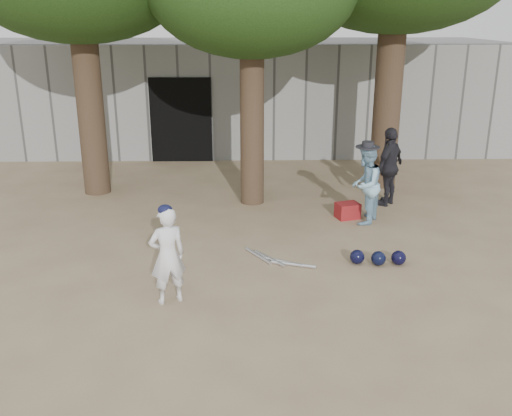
{
  "coord_description": "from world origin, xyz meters",
  "views": [
    {
      "loc": [
        0.4,
        -7.13,
        3.7
      ],
      "look_at": [
        0.6,
        1.0,
        0.95
      ],
      "focal_mm": 40.0,
      "sensor_mm": 36.0,
      "label": 1
    }
  ],
  "objects_px": {
    "spectator_blue": "(365,185)",
    "red_bag": "(348,211)",
    "spectator_dark": "(389,167)",
    "boy_player": "(168,256)"
  },
  "relations": [
    {
      "from": "red_bag",
      "to": "boy_player",
      "type": "bearing_deg",
      "value": -132.38
    },
    {
      "from": "boy_player",
      "to": "red_bag",
      "type": "relative_size",
      "value": 3.22
    },
    {
      "from": "boy_player",
      "to": "spectator_blue",
      "type": "bearing_deg",
      "value": -161.23
    },
    {
      "from": "boy_player",
      "to": "spectator_dark",
      "type": "relative_size",
      "value": 0.85
    },
    {
      "from": "boy_player",
      "to": "spectator_blue",
      "type": "height_order",
      "value": "spectator_blue"
    },
    {
      "from": "spectator_blue",
      "to": "spectator_dark",
      "type": "bearing_deg",
      "value": 174.17
    },
    {
      "from": "spectator_blue",
      "to": "red_bag",
      "type": "relative_size",
      "value": 3.53
    },
    {
      "from": "spectator_dark",
      "to": "red_bag",
      "type": "bearing_deg",
      "value": -8.51
    },
    {
      "from": "red_bag",
      "to": "spectator_blue",
      "type": "bearing_deg",
      "value": -45.39
    },
    {
      "from": "boy_player",
      "to": "spectator_dark",
      "type": "bearing_deg",
      "value": -158.15
    }
  ]
}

